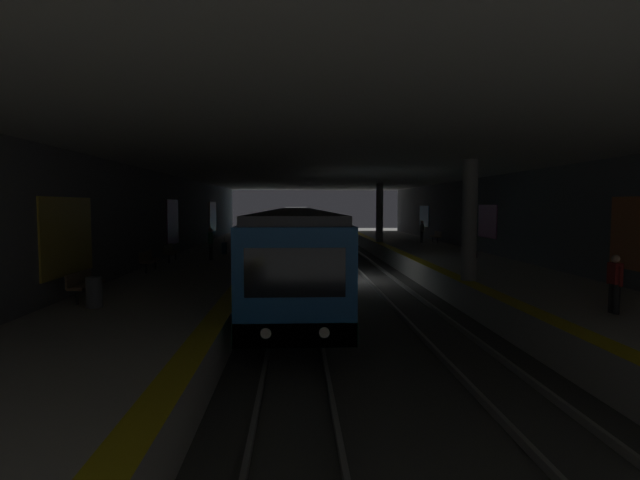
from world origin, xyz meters
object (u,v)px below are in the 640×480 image
at_px(suitcase_rolling, 224,248).
at_px(trash_bin, 94,292).
at_px(pillar_near, 469,220).
at_px(pillar_far, 380,213).
at_px(bench_right_far, 171,251).
at_px(bench_right_near, 84,283).
at_px(metro_train, 296,230).
at_px(bench_left_mid, 436,236).
at_px(person_walking_mid, 211,242).
at_px(bench_right_mid, 149,259).
at_px(backpack_on_floor, 475,254).
at_px(person_waiting_near, 615,282).
at_px(person_standing_far, 422,231).

distance_m(suitcase_rolling, trash_bin, 15.43).
xyz_separation_m(pillar_near, pillar_far, (20.38, 0.00, 0.00)).
bearing_deg(bench_right_far, pillar_near, -118.56).
bearing_deg(bench_right_near, metro_train, -15.03).
bearing_deg(pillar_near, metro_train, 17.96).
relative_size(bench_left_mid, person_walking_mid, 1.00).
height_order(metro_train, bench_right_near, metro_train).
relative_size(metro_train, bench_right_mid, 32.70).
distance_m(person_walking_mid, backpack_on_floor, 14.15).
bearing_deg(person_waiting_near, pillar_near, 17.27).
height_order(bench_right_far, trash_bin, bench_right_far).
relative_size(person_walking_mid, backpack_on_floor, 4.25).
bearing_deg(metro_train, person_walking_mid, 160.61).
xyz_separation_m(metro_train, person_standing_far, (-0.96, -9.63, -0.06)).
bearing_deg(pillar_far, pillar_near, 180.00).
bearing_deg(bench_left_mid, person_walking_mid, 127.34).
height_order(pillar_near, bench_right_mid, pillar_near).
bearing_deg(suitcase_rolling, person_walking_mid, 175.76).
bearing_deg(bench_right_near, pillar_near, -75.30).
height_order(pillar_far, person_standing_far, pillar_far).
bearing_deg(person_waiting_near, person_standing_far, -2.84).
bearing_deg(person_waiting_near, bench_left_mid, -5.34).
height_order(pillar_near, backpack_on_floor, pillar_near).
relative_size(bench_right_near, bench_right_mid, 1.00).
xyz_separation_m(bench_right_mid, person_walking_mid, (4.39, -1.92, 0.40)).
relative_size(bench_right_near, bench_right_far, 1.00).
relative_size(metro_train, trash_bin, 65.39).
height_order(pillar_far, bench_left_mid, pillar_far).
bearing_deg(person_standing_far, trash_bin, 147.29).
bearing_deg(suitcase_rolling, metro_train, -24.17).
distance_m(person_walking_mid, trash_bin, 12.19).
bearing_deg(bench_left_mid, suitcase_rolling, 119.14).
distance_m(backpack_on_floor, trash_bin, 19.79).
relative_size(pillar_far, bench_left_mid, 2.68).
bearing_deg(backpack_on_floor, metro_train, 38.67).
bearing_deg(metro_train, suitcase_rolling, 155.83).
height_order(bench_right_mid, person_standing_far, person_standing_far).
relative_size(pillar_near, person_waiting_near, 2.93).
xyz_separation_m(pillar_far, trash_bin, (-24.85, 12.15, -1.85)).
relative_size(person_standing_far, backpack_on_floor, 4.22).
relative_size(person_walking_mid, person_standing_far, 1.01).
relative_size(metro_train, person_walking_mid, 32.72).
distance_m(bench_left_mid, trash_bin, 28.77).
height_order(pillar_near, person_waiting_near, pillar_near).
bearing_deg(bench_right_far, backpack_on_floor, -86.19).
bearing_deg(bench_right_near, backpack_on_floor, -54.45).
distance_m(metro_train, bench_right_mid, 18.10).
relative_size(bench_right_near, suitcase_rolling, 1.75).
bearing_deg(pillar_far, person_waiting_near, -176.00).
relative_size(bench_right_near, person_standing_far, 1.01).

